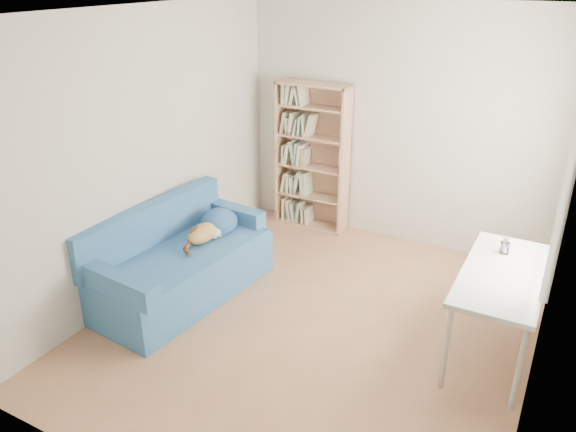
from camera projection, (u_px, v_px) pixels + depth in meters
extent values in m
plane|color=#9D6A47|center=(315.00, 324.00, 4.94)|extent=(4.00, 4.00, 0.00)
cube|color=silver|center=(399.00, 127.00, 6.02)|extent=(3.50, 0.04, 2.60)
cube|color=silver|center=(146.00, 313.00, 2.81)|extent=(3.50, 0.04, 2.60)
cube|color=silver|center=(147.00, 154.00, 5.17)|extent=(0.04, 4.00, 2.60)
cube|color=silver|center=(561.00, 232.00, 3.65)|extent=(0.04, 4.00, 2.60)
cube|color=white|center=(322.00, 11.00, 3.88)|extent=(3.50, 4.00, 0.04)
cube|color=white|center=(572.00, 176.00, 4.05)|extent=(0.01, 1.20, 1.30)
cube|color=#265588|center=(183.00, 274.00, 5.30)|extent=(1.00, 1.84, 0.44)
cube|color=#265588|center=(151.00, 226.00, 5.26)|extent=(0.33, 1.77, 0.43)
cube|color=#265588|center=(229.00, 213.00, 5.81)|extent=(0.84, 0.24, 0.20)
cube|color=#265588|center=(118.00, 284.00, 4.52)|extent=(0.84, 0.24, 0.20)
cube|color=#265588|center=(183.00, 252.00, 5.19)|extent=(0.97, 1.69, 0.05)
ellipsoid|color=#2D5992|center=(219.00, 222.00, 5.54)|extent=(0.35, 0.39, 0.26)
ellipsoid|color=#9D5012|center=(203.00, 233.00, 5.32)|extent=(0.23, 0.41, 0.16)
ellipsoid|color=silver|center=(215.00, 232.00, 5.39)|extent=(0.13, 0.18, 0.10)
ellipsoid|color=#3A1E0F|center=(197.00, 231.00, 5.28)|extent=(0.14, 0.20, 0.08)
sphere|color=#9D5012|center=(221.00, 219.00, 5.52)|extent=(0.14, 0.14, 0.14)
cone|color=#9D5012|center=(221.00, 211.00, 5.53)|extent=(0.06, 0.06, 0.07)
cone|color=#9D5012|center=(217.00, 214.00, 5.48)|extent=(0.06, 0.06, 0.07)
cylinder|color=#57C427|center=(217.00, 223.00, 5.48)|extent=(0.11, 0.04, 0.11)
cylinder|color=#3A1E0F|center=(187.00, 246.00, 5.16)|extent=(0.10, 0.16, 0.05)
cube|color=tan|center=(281.00, 152.00, 6.67)|extent=(0.03, 0.27, 1.71)
cube|color=tan|center=(345.00, 163.00, 6.31)|extent=(0.03, 0.27, 1.71)
cube|color=tan|center=(313.00, 84.00, 6.14)|extent=(0.86, 0.27, 0.03)
cube|color=tan|center=(311.00, 223.00, 6.83)|extent=(0.86, 0.27, 0.03)
cube|color=tan|center=(317.00, 155.00, 6.59)|extent=(0.86, 0.02, 1.71)
cube|color=silver|center=(504.00, 274.00, 4.28)|extent=(0.60, 1.31, 0.04)
cylinder|color=silver|center=(539.00, 288.00, 4.81)|extent=(0.04, 0.04, 0.71)
cylinder|color=silver|center=(519.00, 370.00, 3.85)|extent=(0.04, 0.04, 0.71)
cylinder|color=silver|center=(479.00, 274.00, 5.03)|extent=(0.04, 0.04, 0.71)
cylinder|color=silver|center=(446.00, 348.00, 4.06)|extent=(0.04, 0.04, 0.71)
cylinder|color=white|center=(505.00, 248.00, 4.54)|extent=(0.08, 0.08, 0.09)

